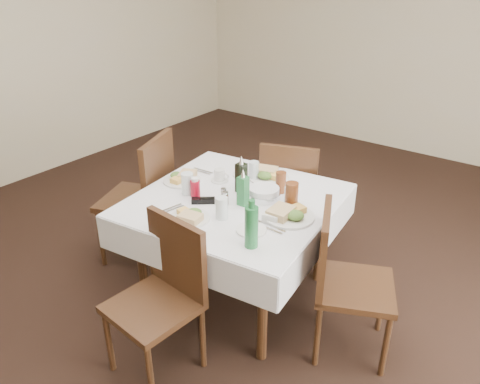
{
  "coord_description": "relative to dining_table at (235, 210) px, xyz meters",
  "views": [
    {
      "loc": [
        1.7,
        -2.17,
        2.15
      ],
      "look_at": [
        0.07,
        0.0,
        0.8
      ],
      "focal_mm": 35.0,
      "sensor_mm": 36.0,
      "label": 1
    }
  ],
  "objects": [
    {
      "name": "cutlery_e",
      "position": [
        0.39,
        -0.18,
        0.09
      ],
      "size": [
        0.21,
        0.06,
        0.01
      ],
      "color": "silver",
      "rests_on": "dining_table"
    },
    {
      "name": "ketchup_bottle",
      "position": [
        -0.22,
        -0.13,
        0.15
      ],
      "size": [
        0.06,
        0.06,
        0.13
      ],
      "color": "#A30B1F",
      "rests_on": "dining_table"
    },
    {
      "name": "ground_plane",
      "position": [
        -0.05,
        0.04,
        -0.68
      ],
      "size": [
        7.0,
        7.0,
        0.0
      ],
      "primitive_type": "plane",
      "color": "black"
    },
    {
      "name": "cutlery_n",
      "position": [
        0.22,
        0.35,
        0.09
      ],
      "size": [
        0.09,
        0.18,
        0.01
      ],
      "color": "silver",
      "rests_on": "dining_table"
    },
    {
      "name": "iced_tea_b",
      "position": [
        0.36,
        0.11,
        0.17
      ],
      "size": [
        0.08,
        0.08,
        0.17
      ],
      "color": "brown",
      "rests_on": "dining_table"
    },
    {
      "name": "water_w",
      "position": [
        -0.29,
        -0.13,
        0.16
      ],
      "size": [
        0.08,
        0.08,
        0.15
      ],
      "color": "silver",
      "rests_on": "dining_table"
    },
    {
      "name": "chair_south",
      "position": [
        0.07,
        -0.73,
        -0.15
      ],
      "size": [
        0.47,
        0.47,
        0.92
      ],
      "color": "#321E10",
      "rests_on": "ground"
    },
    {
      "name": "meal_east",
      "position": [
        0.41,
        -0.01,
        0.11
      ],
      "size": [
        0.31,
        0.31,
        0.07
      ],
      "color": "white",
      "rests_on": "dining_table"
    },
    {
      "name": "pepper_shaker",
      "position": [
        -0.0,
        -0.1,
        0.13
      ],
      "size": [
        0.04,
        0.04,
        0.09
      ],
      "color": "#3E271D",
      "rests_on": "dining_table"
    },
    {
      "name": "cutlery_w",
      "position": [
        -0.45,
        0.19,
        0.09
      ],
      "size": [
        0.17,
        0.05,
        0.01
      ],
      "color": "silver",
      "rests_on": "dining_table"
    },
    {
      "name": "meal_south",
      "position": [
        -0.05,
        -0.38,
        0.11
      ],
      "size": [
        0.25,
        0.25,
        0.05
      ],
      "color": "white",
      "rests_on": "dining_table"
    },
    {
      "name": "chair_east",
      "position": [
        0.79,
        -0.03,
        -0.15
      ],
      "size": [
        0.58,
        0.58,
        0.93
      ],
      "color": "#321E10",
      "rests_on": "ground"
    },
    {
      "name": "dining_table",
      "position": [
        0.0,
        0.0,
        0.0
      ],
      "size": [
        1.38,
        1.38,
        0.76
      ],
      "color": "#321E10",
      "rests_on": "ground"
    },
    {
      "name": "meal_north",
      "position": [
        -0.01,
        0.39,
        0.11
      ],
      "size": [
        0.29,
        0.29,
        0.06
      ],
      "color": "white",
      "rests_on": "dining_table"
    },
    {
      "name": "salt_shaker",
      "position": [
        -0.05,
        -0.05,
        0.12
      ],
      "size": [
        0.03,
        0.03,
        0.08
      ],
      "color": "white",
      "rests_on": "dining_table"
    },
    {
      "name": "side_plate_b",
      "position": [
        0.32,
        -0.26,
        0.09
      ],
      "size": [
        0.18,
        0.18,
        0.01
      ],
      "color": "white",
      "rests_on": "dining_table"
    },
    {
      "name": "meal_west",
      "position": [
        -0.46,
        -0.0,
        0.11
      ],
      "size": [
        0.26,
        0.26,
        0.06
      ],
      "color": "white",
      "rests_on": "dining_table"
    },
    {
      "name": "green_bottle",
      "position": [
        0.41,
        -0.39,
        0.21
      ],
      "size": [
        0.07,
        0.07,
        0.28
      ],
      "color": "#216C36",
      "rests_on": "dining_table"
    },
    {
      "name": "water_n",
      "position": [
        -0.08,
        0.32,
        0.15
      ],
      "size": [
        0.07,
        0.07,
        0.13
      ],
      "color": "silver",
      "rests_on": "dining_table"
    },
    {
      "name": "bread_basket",
      "position": [
        0.14,
        0.12,
        0.12
      ],
      "size": [
        0.22,
        0.22,
        0.07
      ],
      "color": "silver",
      "rests_on": "dining_table"
    },
    {
      "name": "chair_west",
      "position": [
        -0.82,
        -0.04,
        -0.09
      ],
      "size": [
        0.62,
        0.62,
        1.02
      ],
      "color": "#321E10",
      "rests_on": "ground"
    },
    {
      "name": "coffee_mug",
      "position": [
        -0.25,
        0.15,
        0.13
      ],
      "size": [
        0.13,
        0.12,
        0.09
      ],
      "color": "white",
      "rests_on": "dining_table"
    },
    {
      "name": "sunglasses",
      "position": [
        -0.13,
        -0.17,
        0.1
      ],
      "size": [
        0.15,
        0.13,
        0.03
      ],
      "color": "black",
      "rests_on": "dining_table"
    },
    {
      "name": "room_shell",
      "position": [
        -0.05,
        0.04,
        1.04
      ],
      "size": [
        6.04,
        7.04,
        2.8
      ],
      "color": "beige",
      "rests_on": "ground"
    },
    {
      "name": "side_plate_a",
      "position": [
        -0.16,
        0.33,
        0.09
      ],
      "size": [
        0.18,
        0.18,
        0.01
      ],
      "color": "white",
      "rests_on": "dining_table"
    },
    {
      "name": "water_e",
      "position": [
        0.33,
        0.14,
        0.15
      ],
      "size": [
        0.07,
        0.07,
        0.12
      ],
      "color": "silver",
      "rests_on": "dining_table"
    },
    {
      "name": "chair_north",
      "position": [
        -0.03,
        0.75,
        -0.14
      ],
      "size": [
        0.56,
        0.56,
        0.93
      ],
      "color": "#321E10",
      "rests_on": "ground"
    },
    {
      "name": "cutlery_s",
      "position": [
        -0.22,
        -0.36,
        0.09
      ],
      "size": [
        0.07,
        0.17,
        0.01
      ],
      "color": "silver",
      "rests_on": "dining_table"
    },
    {
      "name": "water_s",
      "position": [
        0.09,
        -0.25,
        0.16
      ],
      "size": [
        0.07,
        0.07,
        0.14
      ],
      "color": "silver",
      "rests_on": "dining_table"
    },
    {
      "name": "sugar_caddy",
      "position": [
        0.35,
        -0.11,
        0.11
      ],
      "size": [
        0.11,
        0.07,
        0.05
      ],
      "color": "white",
      "rests_on": "dining_table"
    },
    {
      "name": "oil_cruet_dark",
      "position": [
        -0.03,
        0.11,
        0.2
      ],
      "size": [
        0.06,
        0.06,
        0.26
      ],
      "color": "black",
      "rests_on": "dining_table"
    },
    {
      "name": "iced_tea_a",
      "position": [
        0.18,
        0.26,
        0.16
      ],
      "size": [
        0.07,
        0.07,
        0.14
      ],
      "color": "brown",
      "rests_on": "dining_table"
    },
    {
      "name": "oil_cruet_green",
      "position": [
        0.09,
        -0.03,
        0.19
      ],
      "size": [
        0.06,
        0.06,
        0.24
      ],
      "color": "#216C36",
      "rests_on": "dining_table"
    }
  ]
}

